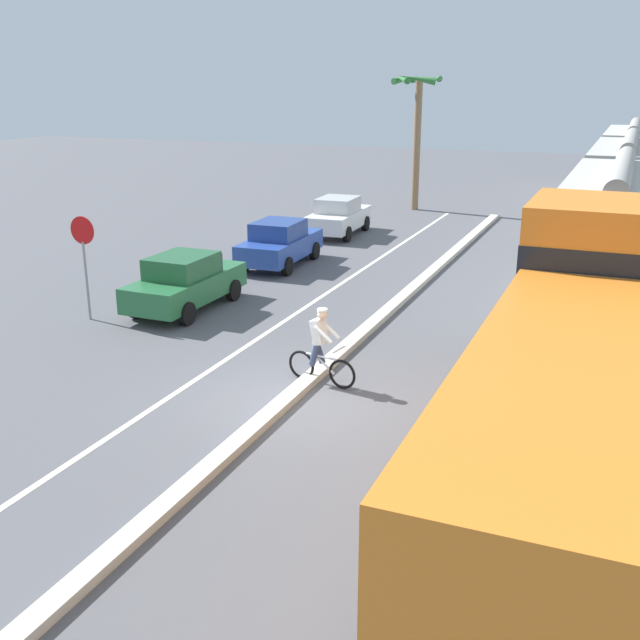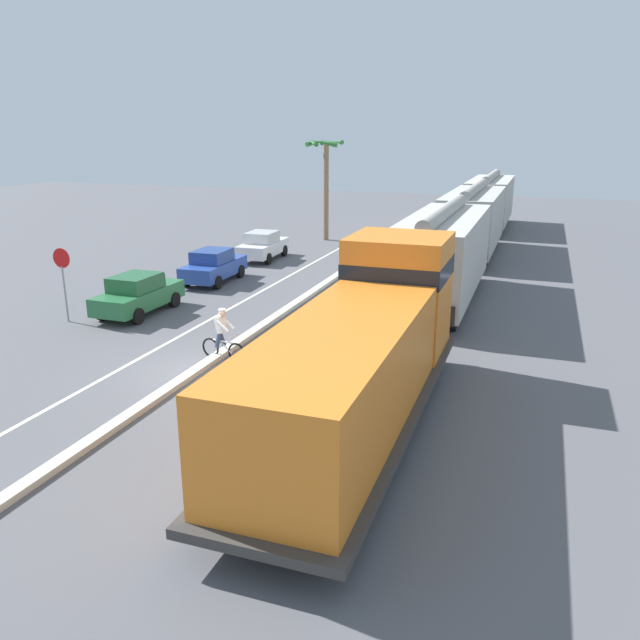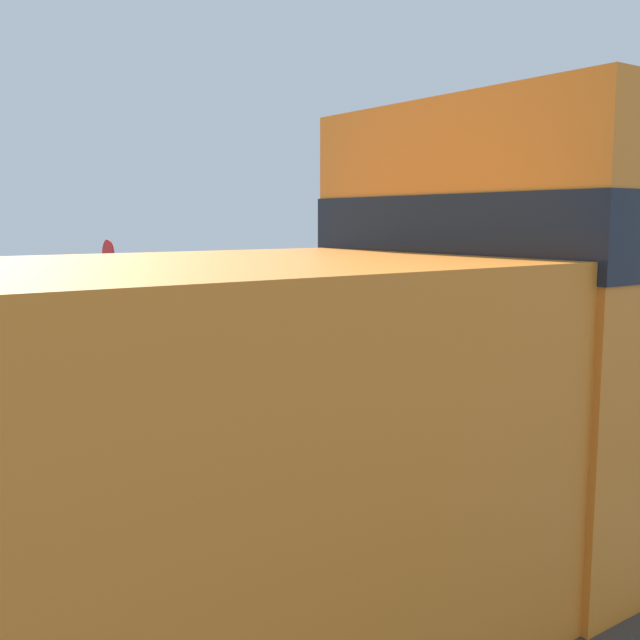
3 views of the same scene
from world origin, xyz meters
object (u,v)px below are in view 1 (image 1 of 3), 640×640
(hopper_car_lead, at_px, (615,232))
(stop_sign, at_px, (84,248))
(locomotive, at_px, (582,390))
(hopper_car_middle, at_px, (625,184))
(palm_tree_near, at_px, (417,111))
(hopper_car_trailing, at_px, (631,159))
(parked_car_white, at_px, (339,216))
(cyclist, at_px, (321,348))
(parked_car_blue, at_px, (280,243))
(parked_car_green, at_px, (185,282))

(hopper_car_lead, bearing_deg, stop_sign, -149.88)
(locomotive, xyz_separation_m, hopper_car_lead, (0.00, 12.16, 0.28))
(hopper_car_middle, distance_m, palm_tree_near, 10.66)
(hopper_car_trailing, bearing_deg, parked_car_white, -123.28)
(palm_tree_near, bearing_deg, stop_sign, -98.33)
(hopper_car_trailing, xyz_separation_m, parked_car_white, (-11.17, -17.02, -1.26))
(hopper_car_middle, xyz_separation_m, cyclist, (-5.47, -21.06, -1.26))
(hopper_car_trailing, xyz_separation_m, palm_tree_near, (-10.02, -9.29, 2.82))
(hopper_car_lead, height_order, parked_car_blue, hopper_car_lead)
(parked_car_white, height_order, cyclist, cyclist)
(cyclist, bearing_deg, hopper_car_middle, 75.43)
(hopper_car_lead, relative_size, parked_car_white, 2.48)
(hopper_car_middle, relative_size, cyclist, 6.18)
(hopper_car_middle, bearing_deg, parked_car_white, -154.13)
(hopper_car_lead, height_order, palm_tree_near, palm_tree_near)
(cyclist, distance_m, palm_tree_near, 24.15)
(locomotive, xyz_separation_m, parked_car_green, (-11.23, 6.38, -0.98))
(locomotive, bearing_deg, parked_car_blue, 131.92)
(hopper_car_middle, height_order, cyclist, hopper_car_middle)
(cyclist, bearing_deg, hopper_car_lead, 59.94)
(hopper_car_trailing, distance_m, parked_car_green, 31.10)
(hopper_car_trailing, distance_m, palm_tree_near, 13.95)
(cyclist, bearing_deg, parked_car_green, 147.43)
(parked_car_green, bearing_deg, hopper_car_trailing, 68.83)
(hopper_car_lead, relative_size, cyclist, 6.18)
(stop_sign, bearing_deg, cyclist, -13.24)
(hopper_car_lead, bearing_deg, parked_car_blue, 179.10)
(hopper_car_lead, relative_size, parked_car_green, 2.52)
(parked_car_white, distance_m, palm_tree_near, 8.81)
(stop_sign, bearing_deg, parked_car_white, 81.75)
(hopper_car_middle, relative_size, palm_tree_near, 1.58)
(hopper_car_lead, xyz_separation_m, parked_car_blue, (-11.07, 0.17, -1.26))
(locomotive, height_order, cyclist, locomotive)
(palm_tree_near, bearing_deg, hopper_car_trailing, 42.83)
(hopper_car_lead, xyz_separation_m, hopper_car_trailing, (0.00, 23.20, 0.00))
(stop_sign, bearing_deg, hopper_car_middle, 55.61)
(parked_car_green, distance_m, stop_sign, 2.95)
(parked_car_green, relative_size, parked_car_white, 0.99)
(hopper_car_middle, distance_m, parked_car_white, 12.48)
(hopper_car_lead, xyz_separation_m, palm_tree_near, (-10.02, 13.91, 2.82))
(parked_car_green, distance_m, palm_tree_near, 20.15)
(parked_car_green, bearing_deg, stop_sign, -136.27)
(stop_sign, bearing_deg, parked_car_blue, 74.94)
(locomotive, relative_size, parked_car_white, 2.72)
(hopper_car_trailing, distance_m, cyclist, 33.14)
(parked_car_blue, xyz_separation_m, parked_car_white, (-0.10, 6.01, 0.00))
(parked_car_blue, relative_size, stop_sign, 1.48)
(hopper_car_lead, xyz_separation_m, stop_sign, (-13.17, -7.64, -0.05))
(hopper_car_trailing, relative_size, palm_tree_near, 1.58)
(parked_car_white, bearing_deg, locomotive, -58.66)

